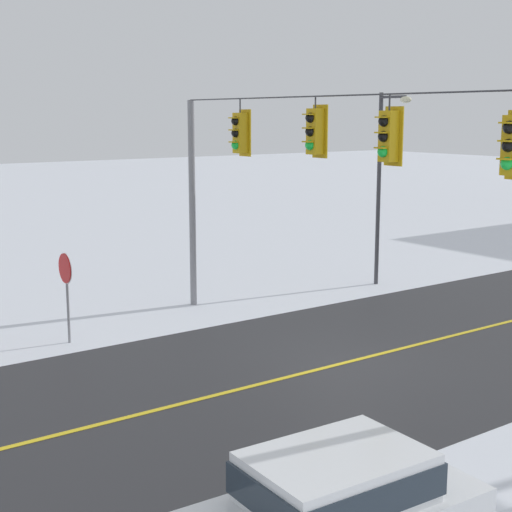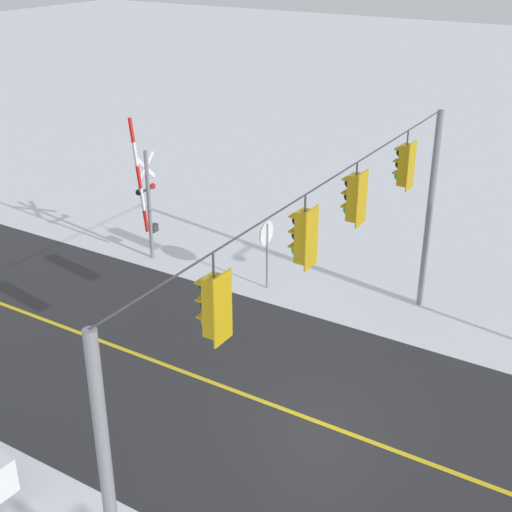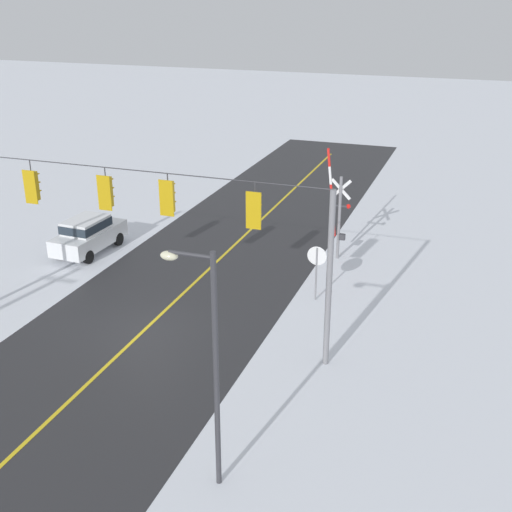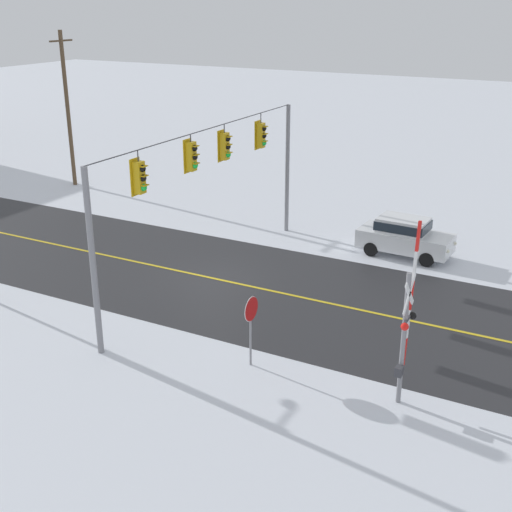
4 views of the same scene
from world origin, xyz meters
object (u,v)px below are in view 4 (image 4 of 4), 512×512
railroad_crossing (406,327)px  utility_pole (68,108)px  parked_car_white (404,235)px  stop_sign (251,316)px

railroad_crossing → utility_pole: size_ratio=0.58×
parked_car_white → railroad_crossing: bearing=-164.0°
stop_sign → parked_car_white: stop_sign is taller
stop_sign → railroad_crossing: 4.77m
railroad_crossing → utility_pole: (13.96, 24.90, 2.35)m
parked_car_white → utility_pole: size_ratio=0.46×
parked_car_white → utility_pole: (2.44, 21.60, 3.76)m
utility_pole → stop_sign: bearing=-125.1°
stop_sign → utility_pole: 24.85m
railroad_crossing → parked_car_white: bearing=16.0°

